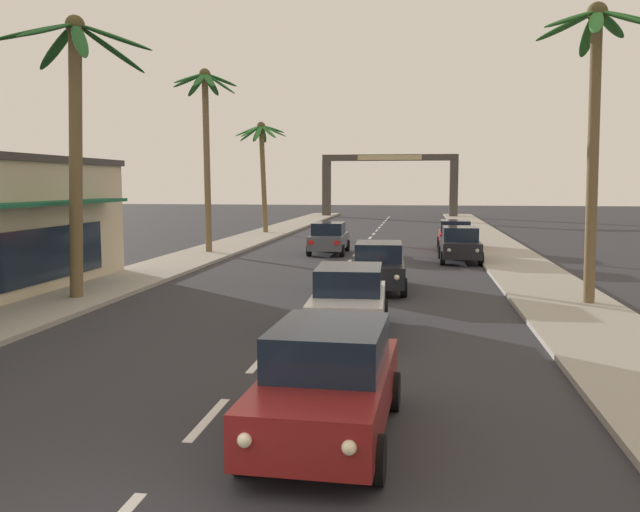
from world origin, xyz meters
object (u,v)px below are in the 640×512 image
object	(u,v)px
sedan_lead_at_stop_bar	(328,381)
sedan_parked_mid_kerb	(455,235)
sedan_third_in_queue	(349,300)
palm_right_second	(595,93)
palm_left_third	(206,123)
palm_left_farthest	(262,153)
sedan_parked_nearest_kerb	(460,244)
sedan_fifth_in_queue	(379,266)
sedan_oncoming_far	(329,238)
palm_left_second	(75,108)
town_gateway_arch	(389,177)

from	to	relation	value
sedan_lead_at_stop_bar	sedan_parked_mid_kerb	bearing A→B (deg)	83.44
sedan_third_in_queue	palm_right_second	distance (m)	9.96
palm_left_third	sedan_third_in_queue	bearing A→B (deg)	-62.22
palm_left_third	palm_left_farthest	world-z (taller)	palm_left_third
sedan_parked_nearest_kerb	palm_left_farthest	bearing A→B (deg)	130.03
sedan_fifth_in_queue	sedan_oncoming_far	distance (m)	12.39
sedan_lead_at_stop_bar	palm_left_farthest	distance (m)	40.87
sedan_parked_nearest_kerb	palm_left_farthest	distance (m)	21.55
palm_left_farthest	palm_right_second	world-z (taller)	palm_right_second
sedan_fifth_in_queue	palm_right_second	size ratio (longest dim) A/B	0.50
sedan_oncoming_far	palm_left_second	distance (m)	17.49
sedan_fifth_in_queue	sedan_oncoming_far	bearing A→B (deg)	105.75
sedan_fifth_in_queue	palm_right_second	world-z (taller)	palm_right_second
sedan_lead_at_stop_bar	sedan_parked_nearest_kerb	world-z (taller)	same
sedan_fifth_in_queue	sedan_parked_mid_kerb	xyz separation A→B (m)	(3.41, 14.89, 0.00)
sedan_third_in_queue	palm_left_farthest	xyz separation A→B (m)	(-9.78, 32.22, 5.09)
sedan_parked_mid_kerb	palm_left_third	size ratio (longest dim) A/B	0.46
sedan_fifth_in_queue	palm_left_farthest	size ratio (longest dim) A/B	0.55
sedan_third_in_queue	palm_right_second	world-z (taller)	palm_right_second
sedan_third_in_queue	palm_left_second	distance (m)	10.85
sedan_third_in_queue	town_gateway_arch	bearing A→B (deg)	91.54
town_gateway_arch	sedan_oncoming_far	bearing A→B (deg)	-92.05
sedan_fifth_in_queue	palm_right_second	distance (m)	8.88
sedan_fifth_in_queue	sedan_parked_mid_kerb	bearing A→B (deg)	77.09
sedan_parked_mid_kerb	palm_left_second	size ratio (longest dim) A/B	0.50
sedan_lead_at_stop_bar	sedan_parked_nearest_kerb	size ratio (longest dim) A/B	1.01
sedan_oncoming_far	palm_left_second	size ratio (longest dim) A/B	0.50
palm_left_third	sedan_oncoming_far	bearing A→B (deg)	10.52
sedan_lead_at_stop_bar	sedan_fifth_in_queue	xyz separation A→B (m)	(-0.08, 14.05, 0.00)
town_gateway_arch	palm_left_third	bearing A→B (deg)	-100.63
sedan_oncoming_far	town_gateway_arch	size ratio (longest dim) A/B	0.30
sedan_parked_nearest_kerb	sedan_parked_mid_kerb	world-z (taller)	same
palm_left_farthest	town_gateway_arch	size ratio (longest dim) A/B	0.55
sedan_parked_mid_kerb	palm_left_third	xyz separation A→B (m)	(-13.11, -4.14, 6.03)
sedan_third_in_queue	palm_left_second	xyz separation A→B (m)	(-8.91, 3.33, 5.23)
sedan_parked_nearest_kerb	palm_left_third	xyz separation A→B (m)	(-13.05, 1.58, 6.03)
sedan_fifth_in_queue	sedan_lead_at_stop_bar	bearing A→B (deg)	-89.66
palm_left_second	town_gateway_arch	size ratio (longest dim) A/B	0.59
town_gateway_arch	palm_left_second	bearing A→B (deg)	-97.47
sedan_third_in_queue	palm_left_farthest	distance (m)	34.06
sedan_oncoming_far	palm_left_farthest	distance (m)	15.74
sedan_parked_mid_kerb	palm_left_third	bearing A→B (deg)	-162.47
sedan_parked_nearest_kerb	sedan_parked_mid_kerb	bearing A→B (deg)	89.40
sedan_fifth_in_queue	palm_left_farthest	world-z (taller)	palm_left_farthest
sedan_lead_at_stop_bar	palm_right_second	size ratio (longest dim) A/B	0.50
sedan_lead_at_stop_bar	town_gateway_arch	bearing A→B (deg)	91.74
sedan_oncoming_far	palm_left_third	world-z (taller)	palm_left_third
sedan_lead_at_stop_bar	sedan_parked_mid_kerb	xyz separation A→B (m)	(3.33, 28.94, 0.00)
sedan_parked_nearest_kerb	palm_left_third	world-z (taller)	palm_left_third
palm_right_second	sedan_parked_nearest_kerb	bearing A→B (deg)	105.20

